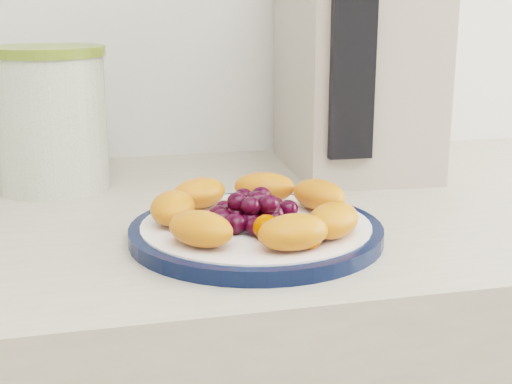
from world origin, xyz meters
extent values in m
cylinder|color=#091432|center=(-0.07, 1.07, 0.91)|extent=(0.26, 0.26, 0.01)
cylinder|color=white|center=(-0.07, 1.07, 0.91)|extent=(0.23, 0.23, 0.02)
cylinder|color=#395810|center=(-0.27, 1.33, 0.98)|extent=(0.15, 0.15, 0.17)
cylinder|color=olive|center=(-0.27, 1.33, 1.07)|extent=(0.15, 0.15, 0.01)
cube|color=#A99C8E|center=(0.14, 1.35, 1.06)|extent=(0.20, 0.26, 0.32)
cube|color=black|center=(0.09, 1.22, 1.06)|extent=(0.06, 0.02, 0.23)
ellipsoid|color=#D5551D|center=(0.01, 1.10, 0.93)|extent=(0.07, 0.08, 0.03)
ellipsoid|color=#D5551D|center=(-0.04, 1.15, 0.93)|extent=(0.08, 0.07, 0.03)
ellipsoid|color=#D5551D|center=(-0.11, 1.14, 0.93)|extent=(0.08, 0.07, 0.03)
ellipsoid|color=#D5551D|center=(-0.15, 1.09, 0.93)|extent=(0.06, 0.08, 0.03)
ellipsoid|color=#D5551D|center=(-0.13, 1.02, 0.93)|extent=(0.08, 0.08, 0.03)
ellipsoid|color=#D5551D|center=(-0.05, 0.99, 0.93)|extent=(0.07, 0.06, 0.03)
ellipsoid|color=#D5551D|center=(-0.01, 1.01, 0.93)|extent=(0.08, 0.08, 0.03)
ellipsoid|color=black|center=(-0.07, 1.07, 0.93)|extent=(0.02, 0.02, 0.02)
ellipsoid|color=black|center=(-0.05, 1.07, 0.93)|extent=(0.02, 0.02, 0.02)
ellipsoid|color=black|center=(-0.06, 1.09, 0.93)|extent=(0.02, 0.02, 0.02)
ellipsoid|color=black|center=(-0.08, 1.09, 0.93)|extent=(0.02, 0.02, 0.02)
ellipsoid|color=black|center=(-0.09, 1.07, 0.93)|extent=(0.02, 0.02, 0.02)
ellipsoid|color=black|center=(-0.08, 1.05, 0.93)|extent=(0.02, 0.02, 0.02)
ellipsoid|color=black|center=(-0.06, 1.05, 0.93)|extent=(0.02, 0.02, 0.02)
ellipsoid|color=black|center=(-0.03, 1.08, 0.93)|extent=(0.02, 0.02, 0.02)
ellipsoid|color=black|center=(-0.04, 1.10, 0.93)|extent=(0.02, 0.02, 0.02)
ellipsoid|color=black|center=(-0.06, 1.11, 0.93)|extent=(0.02, 0.02, 0.02)
ellipsoid|color=black|center=(-0.08, 1.11, 0.93)|extent=(0.02, 0.02, 0.02)
ellipsoid|color=black|center=(-0.09, 1.10, 0.93)|extent=(0.02, 0.02, 0.02)
ellipsoid|color=black|center=(-0.10, 1.08, 0.93)|extent=(0.02, 0.02, 0.02)
ellipsoid|color=black|center=(-0.10, 1.06, 0.93)|extent=(0.02, 0.02, 0.02)
ellipsoid|color=black|center=(-0.09, 1.04, 0.93)|extent=(0.02, 0.02, 0.02)
ellipsoid|color=black|center=(-0.08, 1.03, 0.93)|extent=(0.02, 0.02, 0.02)
ellipsoid|color=black|center=(-0.07, 1.07, 0.94)|extent=(0.02, 0.02, 0.02)
ellipsoid|color=black|center=(-0.06, 1.09, 0.94)|extent=(0.02, 0.02, 0.02)
ellipsoid|color=black|center=(-0.08, 1.09, 0.94)|extent=(0.02, 0.02, 0.02)
ellipsoid|color=black|center=(-0.09, 1.07, 0.94)|extent=(0.02, 0.02, 0.02)
ellipsoid|color=black|center=(-0.08, 1.06, 0.94)|extent=(0.02, 0.02, 0.02)
ellipsoid|color=black|center=(-0.06, 1.06, 0.94)|extent=(0.02, 0.02, 0.02)
ellipsoid|color=#CA3A00|center=(-0.05, 1.01, 0.93)|extent=(0.03, 0.03, 0.02)
ellipsoid|color=#CA3A00|center=(-0.02, 1.02, 0.93)|extent=(0.04, 0.04, 0.02)
ellipsoid|color=#CA3A00|center=(-0.04, 0.99, 0.93)|extent=(0.04, 0.04, 0.02)
ellipsoid|color=#CA3A00|center=(-0.07, 1.02, 0.93)|extent=(0.04, 0.04, 0.02)
camera|label=1|loc=(-0.23, 0.40, 1.14)|focal=50.00mm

